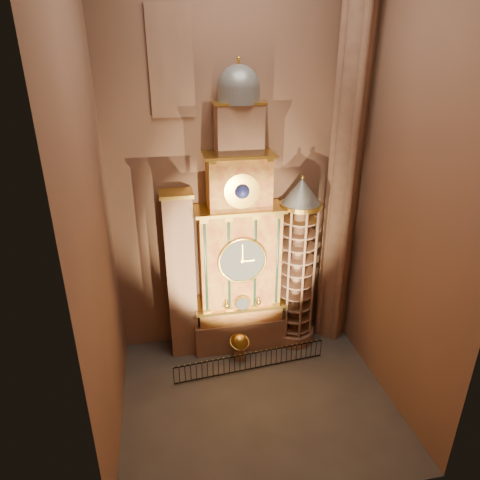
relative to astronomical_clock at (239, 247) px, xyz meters
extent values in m
plane|color=#383330|center=(0.00, -4.96, -6.68)|extent=(14.00, 14.00, 0.00)
plane|color=#8B5E4B|center=(0.00, 1.04, 4.32)|extent=(22.00, 0.00, 22.00)
plane|color=#8B5E4B|center=(-7.00, -4.96, 4.32)|extent=(0.00, 22.00, 22.00)
plane|color=#8B5E4B|center=(7.00, -4.96, 4.32)|extent=(0.00, 22.00, 22.00)
cube|color=#8C634C|center=(0.00, 0.04, -5.68)|extent=(5.60, 2.20, 2.00)
cube|color=maroon|center=(0.00, 0.04, -4.18)|extent=(5.00, 2.00, 1.00)
cube|color=gold|center=(0.00, -0.01, -3.63)|extent=(5.40, 2.30, 0.18)
cube|color=maroon|center=(0.00, 0.04, -0.68)|extent=(4.60, 2.00, 6.00)
cylinder|color=black|center=(-2.05, -0.82, -0.68)|extent=(0.32, 0.32, 5.60)
cylinder|color=black|center=(-0.75, -0.82, -0.68)|extent=(0.32, 0.32, 5.60)
cylinder|color=black|center=(0.75, -0.82, -0.68)|extent=(0.32, 0.32, 5.60)
cylinder|color=black|center=(2.05, -0.82, -0.68)|extent=(0.32, 0.32, 5.60)
cube|color=gold|center=(0.00, -0.01, 2.37)|extent=(5.00, 2.25, 0.18)
cylinder|color=#2D3033|center=(0.00, -0.97, -0.38)|extent=(2.60, 0.12, 2.60)
torus|color=gold|center=(0.00, -1.02, -0.38)|extent=(2.80, 0.16, 2.80)
cylinder|color=gold|center=(0.00, -1.12, -3.08)|extent=(0.90, 0.10, 0.90)
sphere|color=gold|center=(-0.95, -1.07, -3.13)|extent=(0.36, 0.36, 0.36)
sphere|color=gold|center=(0.95, -1.07, -3.13)|extent=(0.36, 0.36, 0.36)
cube|color=maroon|center=(0.00, 0.04, 3.82)|extent=(3.40, 1.80, 3.00)
sphere|color=#0D0D41|center=(0.00, -0.87, 3.62)|extent=(0.80, 0.80, 0.80)
cube|color=gold|center=(0.00, -0.01, 5.37)|extent=(3.80, 2.00, 0.15)
cube|color=#8C634C|center=(0.00, 0.04, 6.62)|extent=(2.40, 1.60, 2.60)
sphere|color=slate|center=(0.00, 0.04, 8.72)|extent=(2.10, 2.10, 2.10)
cylinder|color=gold|center=(0.00, 0.04, 9.62)|extent=(0.14, 0.14, 0.80)
cube|color=#8C634C|center=(-3.40, 0.04, -1.68)|extent=(1.60, 1.40, 10.00)
cube|color=gold|center=(-3.40, -0.38, -3.68)|extent=(1.35, 0.10, 2.10)
cube|color=#4A1C13|center=(-3.40, -0.44, -3.68)|extent=(1.05, 0.04, 1.75)
cube|color=gold|center=(-3.40, -0.38, -1.08)|extent=(1.35, 0.10, 2.10)
cube|color=#4A1C13|center=(-3.40, -0.44, -1.08)|extent=(1.05, 0.04, 1.75)
cube|color=gold|center=(-3.40, -0.38, 1.52)|extent=(1.35, 0.10, 2.10)
cube|color=#4A1C13|center=(-3.40, -0.44, 1.52)|extent=(1.05, 0.04, 1.75)
cube|color=gold|center=(-3.40, 0.04, 3.42)|extent=(1.80, 1.60, 0.20)
cylinder|color=#8C634C|center=(3.50, -0.26, -6.28)|extent=(2.50, 2.50, 0.80)
cylinder|color=#8C634C|center=(3.50, -0.26, -1.78)|extent=(0.70, 0.70, 8.20)
cylinder|color=gold|center=(3.50, -0.26, 2.42)|extent=(2.40, 2.40, 0.25)
cone|color=slate|center=(3.50, -0.26, 3.22)|extent=(2.30, 2.30, 1.50)
sphere|color=gold|center=(3.50, -0.26, 4.02)|extent=(0.20, 0.20, 0.20)
cylinder|color=#8C634C|center=(6.10, 0.04, 4.32)|extent=(1.60, 1.60, 22.00)
cylinder|color=#8C634C|center=(6.90, 0.04, 4.32)|extent=(0.44, 0.44, 22.00)
cylinder|color=#8C634C|center=(5.30, 0.04, 4.32)|extent=(0.44, 0.44, 22.00)
cylinder|color=#8C634C|center=(6.10, 0.84, 4.32)|extent=(0.44, 0.44, 22.00)
cylinder|color=#8C634C|center=(6.10, -0.76, 4.32)|extent=(0.44, 0.44, 22.00)
cube|color=navy|center=(-3.20, 0.98, 9.82)|extent=(2.00, 0.10, 5.00)
cube|color=#8C634C|center=(-3.20, 0.92, 9.82)|extent=(2.20, 0.06, 5.20)
cylinder|color=#8C634C|center=(-0.27, -1.57, -6.30)|extent=(0.65, 0.65, 0.76)
sphere|color=#AF8331|center=(-0.27, -1.57, -5.44)|extent=(0.97, 0.97, 0.97)
torus|color=#AF8331|center=(-0.27, -1.57, -5.44)|extent=(1.45, 1.40, 0.52)
cube|color=black|center=(0.15, -2.70, -5.48)|extent=(8.84, 0.82, 0.05)
cube|color=black|center=(0.15, -2.70, -6.58)|extent=(8.84, 0.82, 0.05)
camera|label=1|loc=(-4.24, -21.91, 10.31)|focal=32.00mm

